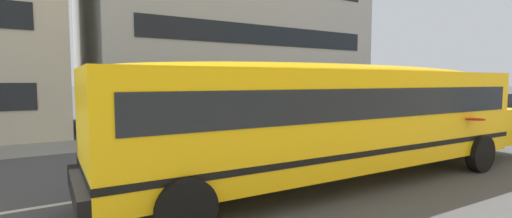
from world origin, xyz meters
name	(u,v)px	position (x,y,z in m)	size (l,w,h in m)	color
ground_plane	(347,159)	(0.00, 0.00, 0.00)	(400.00, 400.00, 0.00)	#4C4C4F
sidewalk_far	(239,132)	(0.00, 7.27, 0.01)	(120.00, 3.00, 0.01)	gray
lane_centreline	(347,158)	(0.00, 0.00, 0.00)	(110.00, 0.16, 0.01)	silver
school_bus	(342,112)	(-2.09, -1.80, 1.76)	(13.30, 3.33, 2.96)	yellow
parked_car_silver_far_corner	(442,109)	(12.72, 4.38, 0.84)	(3.93, 1.94, 1.64)	#B7BABF
parked_car_black_by_entrance	(496,105)	(19.71, 4.51, 0.84)	(3.97, 2.02, 1.64)	black
apartment_block_far_centre	(216,1)	(2.63, 15.27, 8.25)	(17.34, 13.04, 16.50)	#B7B7B2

